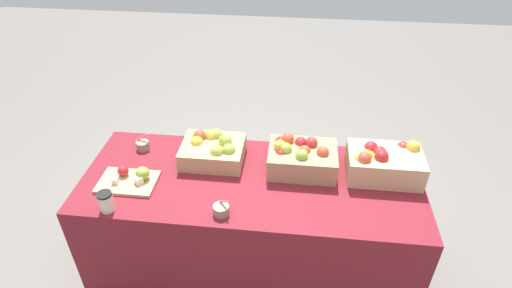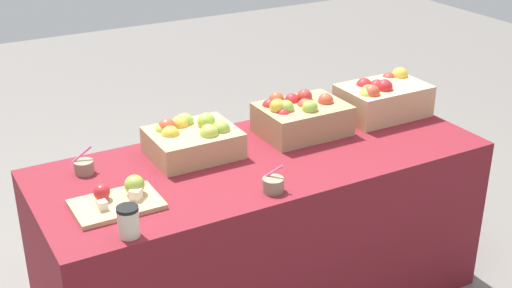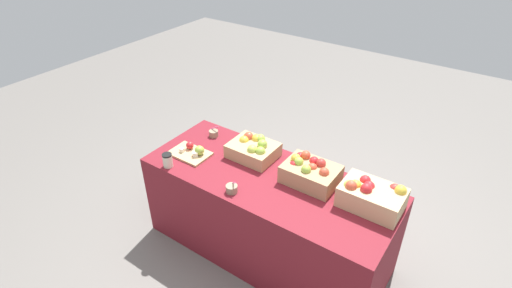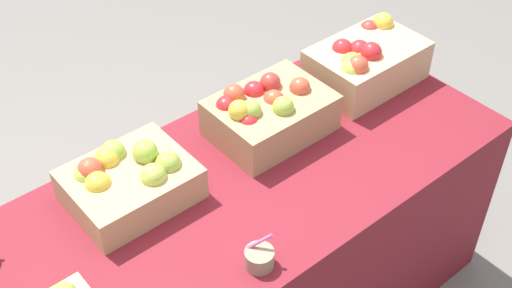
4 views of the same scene
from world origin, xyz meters
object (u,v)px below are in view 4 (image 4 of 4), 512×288
Objects in this scene: sample_bowl_mid at (259,258)px; apple_crate_middle at (268,113)px; apple_crate_right at (128,180)px; apple_crate_left at (365,62)px.

apple_crate_middle is at bearing 46.96° from sample_bowl_mid.
apple_crate_right is at bearing 106.33° from sample_bowl_mid.
apple_crate_left is 1.06× the size of apple_crate_middle.
apple_crate_left reaches higher than sample_bowl_mid.
apple_crate_middle is (-0.45, 0.01, -0.01)m from apple_crate_left.
apple_crate_middle is 1.07× the size of apple_crate_right.
apple_crate_left is 0.94m from sample_bowl_mid.
apple_crate_middle is 3.61× the size of sample_bowl_mid.
sample_bowl_mid is at bearing -154.20° from apple_crate_left.
apple_crate_middle reaches higher than sample_bowl_mid.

